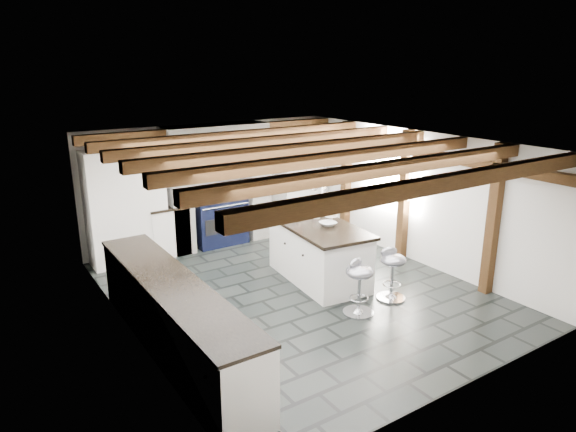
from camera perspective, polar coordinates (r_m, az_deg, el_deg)
ground at (r=8.00m, az=0.99°, el=-8.38°), size 6.00×6.00×0.00m
room_shell at (r=8.50m, az=-7.79°, el=0.66°), size 6.00×6.03×6.00m
range_cooker at (r=10.01m, az=-7.67°, el=-0.47°), size 1.00×0.63×0.99m
kitchen_island at (r=8.26m, az=3.43°, el=-3.99°), size 1.17×1.97×1.24m
bar_stool_near at (r=7.73m, az=11.50°, el=-5.66°), size 0.47×0.47×0.79m
bar_stool_far at (r=7.20m, az=7.87°, el=-7.12°), size 0.50×0.50×0.80m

